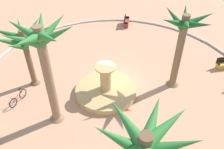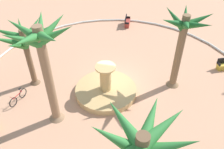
% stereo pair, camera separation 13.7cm
% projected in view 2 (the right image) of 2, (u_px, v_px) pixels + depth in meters
% --- Properties ---
extents(ground_plane, '(80.00, 80.00, 0.00)m').
position_uv_depth(ground_plane, '(114.00, 81.00, 18.51)').
color(ground_plane, tan).
extents(plaza_curb, '(21.86, 21.86, 0.20)m').
position_uv_depth(plaza_curb, '(114.00, 80.00, 18.45)').
color(plaza_curb, silver).
rests_on(plaza_curb, ground).
extents(fountain, '(4.51, 4.51, 2.47)m').
position_uv_depth(fountain, '(106.00, 90.00, 17.24)').
color(fountain, tan).
rests_on(fountain, ground).
extents(palm_tree_by_curb, '(3.84, 3.82, 7.00)m').
position_uv_depth(palm_tree_by_curb, '(43.00, 55.00, 12.41)').
color(palm_tree_by_curb, '#8E6B4C').
rests_on(palm_tree_by_curb, ground).
extents(palm_tree_mid_plaza, '(4.47, 4.66, 4.88)m').
position_uv_depth(palm_tree_mid_plaza, '(25.00, 41.00, 16.01)').
color(palm_tree_mid_plaza, brown).
rests_on(palm_tree_mid_plaza, ground).
extents(palm_tree_far_side, '(3.77, 3.56, 6.04)m').
position_uv_depth(palm_tree_far_side, '(183.00, 37.00, 15.50)').
color(palm_tree_far_side, brown).
rests_on(palm_tree_far_side, ground).
extents(bench_east, '(1.64, 0.65, 1.00)m').
position_uv_depth(bench_east, '(127.00, 22.00, 25.80)').
color(bench_east, '#B73D33').
rests_on(bench_east, ground).
extents(bicycle_red_frame, '(1.71, 0.45, 0.94)m').
position_uv_depth(bicycle_red_frame, '(18.00, 97.00, 16.54)').
color(bicycle_red_frame, black).
rests_on(bicycle_red_frame, ground).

